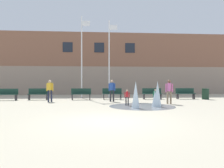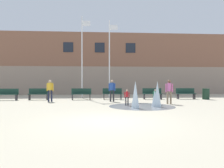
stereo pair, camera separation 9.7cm
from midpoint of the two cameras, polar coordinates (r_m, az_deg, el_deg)
ground_plane at (r=8.21m, az=-0.61°, el=-9.74°), size 100.00×100.00×0.00m
library_building at (r=27.69m, az=-3.24°, el=4.90°), size 36.00×6.05×7.02m
splash_fountain at (r=12.75m, az=9.37°, el=-3.26°), size 3.92×3.92×1.52m
park_bench_far_left at (r=19.01m, az=-25.48°, el=-2.41°), size 1.60×0.44×0.91m
park_bench_under_left_flagpole at (r=18.56m, az=-18.47°, el=-2.45°), size 1.60×0.44×0.91m
park_bench_center at (r=17.82m, az=-7.87°, el=-2.55°), size 1.60×0.44×0.91m
park_bench_under_right_flagpole at (r=18.01m, az=0.25°, el=-2.51°), size 1.60×0.44×0.91m
park_bench_near_trashcan at (r=18.40m, az=10.64°, el=-2.45°), size 1.60×0.44×0.91m
park_bench_far_right at (r=19.41m, az=18.83°, el=-2.31°), size 1.60×0.44×0.91m
child_with_pink_shirt at (r=14.19m, az=11.44°, el=-2.98°), size 0.31×0.13×0.99m
teen_by_trashcan at (r=14.80m, az=14.89°, el=-1.47°), size 0.50×0.39×1.59m
adult_near_bench at (r=16.58m, az=-15.72°, el=-1.24°), size 0.50×0.39×1.59m
adult_watching at (r=16.01m, az=0.18°, el=-1.28°), size 0.50×0.39×1.59m
child_running at (r=13.48m, az=4.12°, el=-3.17°), size 0.31×0.24×0.99m
flagpole_left at (r=19.69m, az=-7.61°, el=7.63°), size 0.80×0.10×7.25m
flagpole_right at (r=19.68m, az=-0.45°, el=7.19°), size 0.80×0.10×6.95m
trash_can at (r=19.58m, az=23.45°, el=-2.39°), size 0.56×0.56×0.90m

